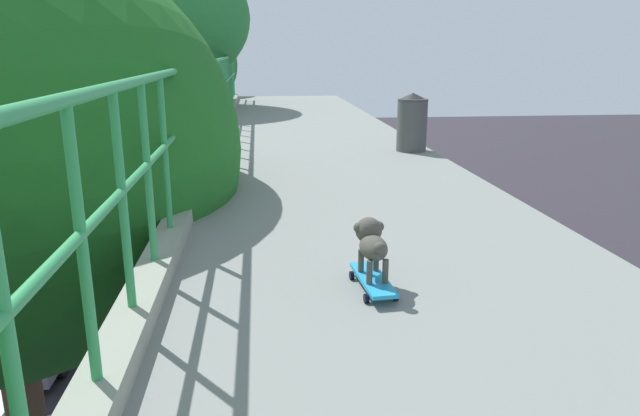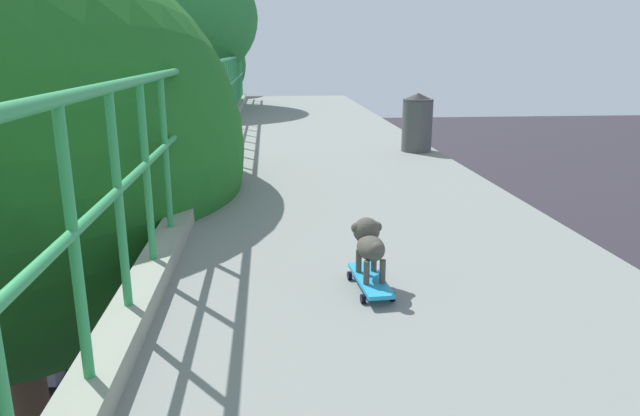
# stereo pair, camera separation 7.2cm
# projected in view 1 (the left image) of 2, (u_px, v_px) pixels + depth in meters

# --- Properties ---
(car_grey_seventh) EXTENTS (1.93, 4.53, 1.54)m
(car_grey_seventh) POSITION_uv_depth(u_px,v_px,m) (39.00, 321.00, 13.86)
(car_grey_seventh) COLOR slate
(car_grey_seventh) RESTS_ON ground
(city_bus) EXTENTS (2.71, 10.64, 3.07)m
(city_bus) POSITION_uv_depth(u_px,v_px,m) (32.00, 192.00, 22.25)
(city_bus) COLOR #AD101F
(city_bus) RESTS_ON ground
(roadside_tree_far) EXTENTS (4.65, 4.65, 9.51)m
(roadside_tree_far) POSITION_uv_depth(u_px,v_px,m) (152.00, 20.00, 13.69)
(roadside_tree_far) COLOR #4E3A21
(roadside_tree_far) RESTS_ON ground
(roadside_tree_farthest) EXTENTS (3.76, 3.76, 8.15)m
(roadside_tree_farthest) POSITION_uv_depth(u_px,v_px,m) (178.00, 67.00, 18.39)
(roadside_tree_farthest) COLOR brown
(roadside_tree_farthest) RESTS_ON ground
(toy_skateboard) EXTENTS (0.23, 0.55, 0.08)m
(toy_skateboard) POSITION_uv_depth(u_px,v_px,m) (373.00, 280.00, 3.44)
(toy_skateboard) COLOR #2396D2
(toy_skateboard) RESTS_ON overpass_deck
(small_dog) EXTENTS (0.19, 0.39, 0.34)m
(small_dog) POSITION_uv_depth(u_px,v_px,m) (371.00, 241.00, 3.43)
(small_dog) COLOR #48453D
(small_dog) RESTS_ON toy_skateboard
(litter_bin) EXTENTS (0.43, 0.43, 0.81)m
(litter_bin) POSITION_uv_depth(u_px,v_px,m) (412.00, 122.00, 8.09)
(litter_bin) COLOR #484949
(litter_bin) RESTS_ON overpass_deck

